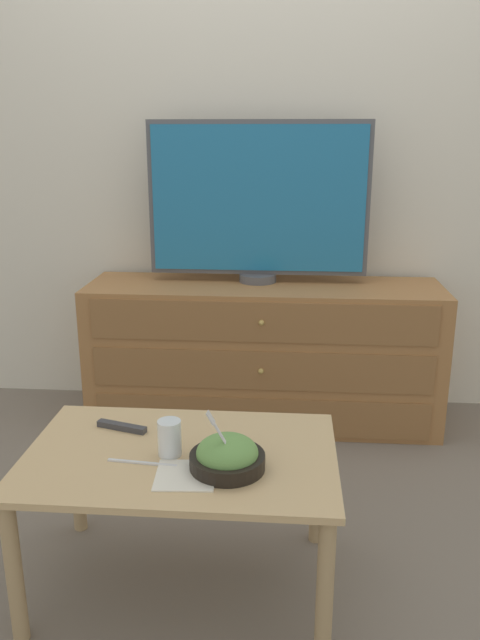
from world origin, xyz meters
name	(u,v)px	position (x,y,z in m)	size (l,w,h in m)	color
ground_plane	(265,396)	(0.00, 0.00, 0.00)	(12.00, 12.00, 0.00)	#70665B
wall_back	(268,133)	(0.00, 0.03, 1.30)	(12.00, 0.05, 2.60)	silver
dresser	(264,354)	(0.00, -0.25, 0.32)	(1.58, 0.46, 0.65)	#9E6B3D
tv	(258,202)	(-0.03, -0.18, 1.01)	(0.97, 0.17, 0.71)	#515156
coffee_table	(181,473)	(-0.18, -1.41, 0.37)	(0.87, 0.56, 0.44)	tan
takeout_bowl	(227,456)	(-0.04, -1.48, 0.47)	(0.20, 0.20, 0.17)	black
drink_cup	(170,440)	(-0.21, -1.42, 0.48)	(0.07, 0.07, 0.10)	beige
napkin	(185,475)	(-0.15, -1.53, 0.44)	(0.16, 0.16, 0.00)	silver
knife	(142,463)	(-0.28, -1.48, 0.44)	(0.19, 0.03, 0.01)	silver
remote_control	(122,427)	(-0.38, -1.28, 0.45)	(0.16, 0.07, 0.02)	#38383D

